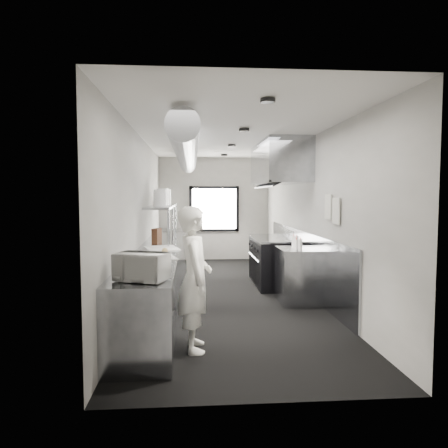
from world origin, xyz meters
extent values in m
cube|color=black|center=(0.00, 0.00, 0.00)|extent=(3.00, 8.00, 0.01)
cube|color=silver|center=(0.00, 0.00, 2.80)|extent=(3.00, 8.00, 0.01)
cube|color=#B6B3AD|center=(0.00, 4.00, 1.40)|extent=(3.00, 0.02, 2.80)
cube|color=#B6B3AD|center=(0.00, -4.00, 1.40)|extent=(3.00, 0.02, 2.80)
cube|color=#B6B3AD|center=(-1.50, 0.00, 1.40)|extent=(0.02, 8.00, 2.80)
cube|color=#B6B3AD|center=(1.50, 0.00, 1.40)|extent=(0.02, 8.00, 2.80)
cube|color=gray|center=(1.48, 0.30, 0.55)|extent=(0.03, 5.50, 1.10)
cylinder|color=gray|center=(-0.70, 0.40, 2.55)|extent=(0.40, 6.40, 0.40)
cube|color=white|center=(0.00, 3.96, 1.40)|extent=(1.20, 0.03, 1.10)
cube|color=black|center=(0.00, 3.98, 1.98)|extent=(1.36, 0.03, 0.08)
cube|color=black|center=(0.00, 3.98, 0.82)|extent=(1.36, 0.03, 0.08)
cube|color=black|center=(-0.64, 3.98, 1.40)|extent=(0.08, 0.03, 1.25)
cube|color=black|center=(0.64, 3.98, 1.40)|extent=(0.08, 0.03, 1.25)
cube|color=gray|center=(1.10, 0.70, 2.40)|extent=(0.80, 2.20, 0.80)
cube|color=gray|center=(0.72, 0.70, 2.01)|extent=(0.05, 2.20, 0.05)
cube|color=black|center=(1.02, 0.70, 2.06)|extent=(0.50, 2.10, 0.28)
cube|color=gray|center=(-1.15, -0.50, 0.45)|extent=(0.70, 6.00, 0.90)
cube|color=gray|center=(-1.20, 1.00, 1.55)|extent=(0.45, 3.00, 0.04)
cylinder|color=gray|center=(-1.00, -0.40, 1.22)|extent=(0.04, 0.04, 0.66)
cylinder|color=gray|center=(-1.00, 1.00, 1.22)|extent=(0.04, 0.04, 0.66)
cylinder|color=gray|center=(-1.00, 2.40, 1.22)|extent=(0.04, 0.04, 0.66)
cube|color=black|center=(1.05, 0.70, 0.45)|extent=(0.85, 1.60, 0.90)
cube|color=gray|center=(1.05, 0.70, 0.92)|extent=(0.85, 1.60, 0.04)
cube|color=gray|center=(0.64, 0.70, 0.45)|extent=(0.03, 1.55, 0.80)
cylinder|color=gray|center=(0.61, 0.70, 0.55)|extent=(0.03, 1.30, 0.03)
cube|color=gray|center=(1.15, -0.70, 0.45)|extent=(0.65, 0.80, 0.90)
cube|color=gray|center=(-1.15, 3.20, 0.45)|extent=(0.70, 1.20, 0.90)
cube|color=silver|center=(1.47, -1.20, 1.60)|extent=(0.02, 0.28, 0.38)
cube|color=silver|center=(1.47, -1.55, 1.55)|extent=(0.02, 0.28, 0.38)
imported|color=white|center=(-0.58, -2.69, 0.83)|extent=(0.44, 0.63, 1.65)
imported|color=silver|center=(-1.12, -3.12, 1.04)|extent=(0.57, 0.50, 0.28)
cylinder|color=#B5C1B2|center=(-1.35, -2.82, 0.95)|extent=(0.16, 0.16, 0.09)
cylinder|color=#B5C1B2|center=(-1.29, -2.67, 0.95)|extent=(0.17, 0.17, 0.10)
cube|color=white|center=(-0.98, -1.63, 0.90)|extent=(0.39, 0.44, 0.01)
cylinder|color=white|center=(-1.00, -1.31, 0.91)|extent=(0.23, 0.23, 0.02)
sphere|color=tan|center=(-1.00, -1.31, 0.96)|extent=(0.09, 0.09, 0.09)
cube|color=white|center=(-1.10, -0.61, 0.91)|extent=(0.64, 0.76, 0.02)
cube|color=#58321F|center=(-1.25, 0.24, 1.03)|extent=(0.17, 0.27, 0.27)
cylinder|color=white|center=(-1.19, 0.27, 1.71)|extent=(0.26, 0.26, 0.27)
cylinder|color=white|center=(-1.22, 0.73, 1.73)|extent=(0.26, 0.26, 0.32)
cylinder|color=white|center=(-1.21, 1.34, 1.74)|extent=(0.26, 0.26, 0.34)
cylinder|color=white|center=(-1.18, 1.80, 1.73)|extent=(0.22, 0.22, 0.33)
cylinder|color=white|center=(1.10, -0.97, 0.99)|extent=(0.08, 0.08, 0.18)
cylinder|color=white|center=(1.08, -0.83, 0.98)|extent=(0.07, 0.07, 0.16)
cylinder|color=white|center=(1.12, -0.68, 1.00)|extent=(0.08, 0.08, 0.20)
cylinder|color=white|center=(1.09, -0.58, 1.00)|extent=(0.08, 0.08, 0.19)
cylinder|color=white|center=(1.13, -0.45, 0.99)|extent=(0.07, 0.07, 0.17)
camera|label=1|loc=(-0.60, -7.40, 1.78)|focal=33.39mm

